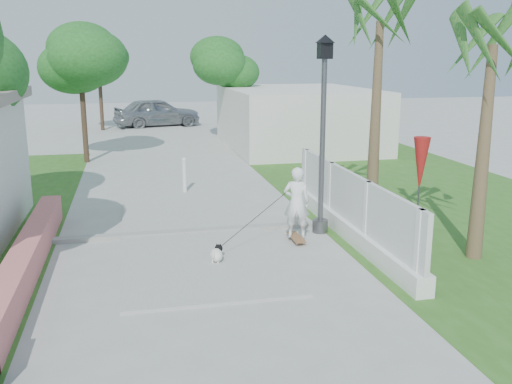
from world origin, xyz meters
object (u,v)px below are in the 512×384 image
object	(u,v)px
bollard	(184,174)
skateboarder	(262,216)
patio_umbrella	(421,165)
street_lamp	(323,128)
parked_car	(157,112)
dog	(217,254)

from	to	relation	value
bollard	skateboarder	distance (m)	5.45
patio_umbrella	skateboarder	size ratio (longest dim) A/B	1.02
bollard	skateboarder	world-z (taller)	skateboarder
street_lamp	bollard	bearing A→B (deg)	120.96
street_lamp	bollard	world-z (taller)	street_lamp
street_lamp	bollard	distance (m)	5.56
skateboarder	parked_car	bearing A→B (deg)	-71.42
bollard	patio_umbrella	xyz separation A→B (m)	(4.60, -5.50, 1.10)
patio_umbrella	dog	distance (m)	4.82
skateboarder	parked_car	distance (m)	22.28
street_lamp	parked_car	world-z (taller)	street_lamp
skateboarder	parked_car	world-z (taller)	skateboarder
patio_umbrella	skateboarder	world-z (taller)	patio_umbrella
street_lamp	skateboarder	size ratio (longest dim) A/B	1.97
patio_umbrella	skateboarder	bearing A→B (deg)	177.31
patio_umbrella	skateboarder	distance (m)	3.62
dog	parked_car	distance (m)	22.97
street_lamp	patio_umbrella	distance (m)	2.27
street_lamp	parked_car	xyz separation A→B (m)	(-2.65, 21.42, -1.60)
patio_umbrella	parked_car	distance (m)	22.90
bollard	parked_car	world-z (taller)	parked_car
bollard	patio_umbrella	distance (m)	7.25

